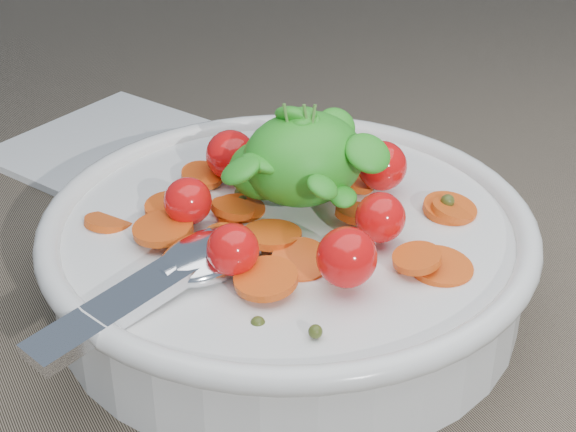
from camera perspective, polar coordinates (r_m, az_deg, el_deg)
name	(u,v)px	position (r m, az deg, el deg)	size (l,w,h in m)	color
ground	(249,294)	(0.53, -2.56, -5.03)	(6.00, 6.00, 0.00)	#796A56
bowl	(288,250)	(0.51, -0.01, -2.21)	(0.30, 0.28, 0.12)	white
napkin	(111,145)	(0.71, -11.39, 4.49)	(0.16, 0.14, 0.01)	white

